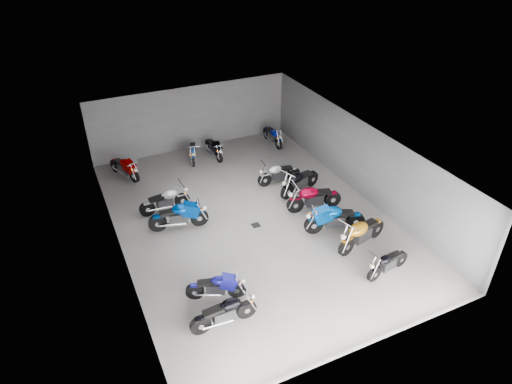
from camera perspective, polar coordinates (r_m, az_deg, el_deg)
ground at (r=18.06m, az=-0.69°, el=-3.33°), size 14.00×14.00×0.00m
wall_back at (r=23.07m, az=-8.04°, el=9.17°), size 10.00×0.10×3.20m
wall_left at (r=16.12m, az=-17.14°, el=-2.92°), size 0.10×14.00×3.20m
wall_right at (r=19.51m, az=12.80°, el=4.21°), size 0.10×14.00×3.20m
ceiling at (r=16.40m, az=-0.76°, el=5.87°), size 10.00×14.00×0.04m
drain_grate at (r=17.69m, az=-0.02°, el=-4.16°), size 0.32×0.32×0.01m
motorcycle_left_a at (r=13.68m, az=-3.95°, el=-14.78°), size 2.07×0.40×0.91m
motorcycle_left_b at (r=14.51m, az=-4.97°, el=-11.70°), size 1.80×0.83×0.83m
motorcycle_left_e at (r=17.49m, az=-9.59°, el=-2.97°), size 2.26×0.64×1.00m
motorcycle_left_f at (r=18.58m, az=-11.28°, el=-1.05°), size 2.08×0.41×0.91m
motorcycle_right_a at (r=15.91m, az=16.13°, el=-8.50°), size 1.84×0.49×0.81m
motorcycle_right_b at (r=16.78m, az=13.04°, el=-5.02°), size 2.33×0.76×1.04m
motorcycle_right_c at (r=17.32m, az=9.74°, el=-3.31°), size 2.31×0.80×1.04m
motorcycle_right_d at (r=18.43m, az=7.20°, el=-0.72°), size 2.30×0.60×1.02m
motorcycle_right_e at (r=19.50m, az=5.45°, el=1.33°), size 2.18×0.83×0.99m
motorcycle_right_f at (r=20.14m, az=2.85°, el=2.34°), size 2.03×0.41×0.89m
motorcycle_back_a at (r=21.40m, az=-16.12°, el=2.97°), size 0.96×1.94×0.91m
motorcycle_back_c at (r=22.24m, az=-7.88°, el=5.02°), size 0.69×1.84×0.83m
motorcycle_back_d at (r=22.44m, az=-5.29°, el=5.49°), size 0.39×1.95×0.86m
motorcycle_back_f at (r=23.64m, az=2.14°, el=7.08°), size 0.39×2.00×0.88m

